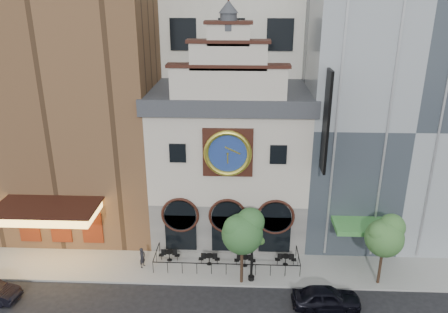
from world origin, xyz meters
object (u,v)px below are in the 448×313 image
Objects in this scene: bistro_0 at (169,255)px; pedestrian at (142,257)px; bistro_2 at (245,260)px; tree_right at (385,235)px; bistro_3 at (286,259)px; lamppost at (252,239)px; bistro_1 at (209,259)px; tree_left at (243,231)px; car_right at (326,298)px.

bistro_0 is 2.08m from pedestrian.
tree_right reaches higher than bistro_2.
bistro_3 is 4.32m from lamppost.
bistro_1 is at bearing -178.28° from bistro_3.
tree_right is at bearing -72.77° from pedestrian.
pedestrian is at bearing -176.21° from bistro_3.
lamppost is at bearing -179.40° from tree_right.
bistro_0 is 1.00× the size of bistro_2.
pedestrian reaches higher than bistro_1.
bistro_3 is 5.32m from tree_left.
bistro_0 is at bearing 156.81° from tree_left.
bistro_0 is 3.08m from bistro_1.
bistro_2 is 6.73m from car_right.
lamppost reaches higher than car_right.
bistro_2 is 0.36× the size of car_right.
pedestrian is 8.22m from tree_left.
bistro_1 is 0.28× the size of tree_left.
tree_left is (5.54, -2.37, 3.64)m from bistro_0.
bistro_2 is at bearing 103.82° from lamppost.
lamppost is 0.96× the size of tree_left.
car_right is 0.79× the size of tree_left.
bistro_2 is 0.28× the size of tree_left.
tree_right is at bearing -7.72° from bistro_0.
bistro_2 and bistro_3 have the same top height.
car_right is 2.80× the size of pedestrian.
tree_left is 9.58m from tree_right.
tree_left is at bearing -80.17° from pedestrian.
bistro_0 is 5.74m from bistro_2.
car_right is 0.85× the size of tree_right.
bistro_3 is at bearing 33.97° from tree_left.
bistro_0 is 11.93m from car_right.
bistro_2 is 3.04m from bistro_3.
lamppost is (-2.59, -1.94, 2.87)m from bistro_3.
tree_right is at bearing -7.93° from bistro_1.
bistro_1 is 2.67m from bistro_2.
bistro_2 is at bearing -4.48° from bistro_0.
bistro_2 is 0.29× the size of lamppost.
bistro_0 is at bearing 172.28° from tree_right.
bistro_3 is at bearing 35.90° from lamppost.
bistro_3 is at bearing -1.30° from bistro_0.
car_right is at bearing -28.34° from bistro_1.
lamppost reaches higher than pedestrian.
bistro_0 is 1.00× the size of bistro_1.
tree_left reaches higher than bistro_3.
pedestrian is (-10.60, -0.70, 0.33)m from bistro_3.
bistro_2 is 0.30× the size of tree_right.
car_right is at bearing -63.41° from bistro_3.
lamppost is at bearing 59.78° from car_right.
bistro_1 is at bearing 58.92° from car_right.
lamppost is at bearing -29.64° from bistro_1.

